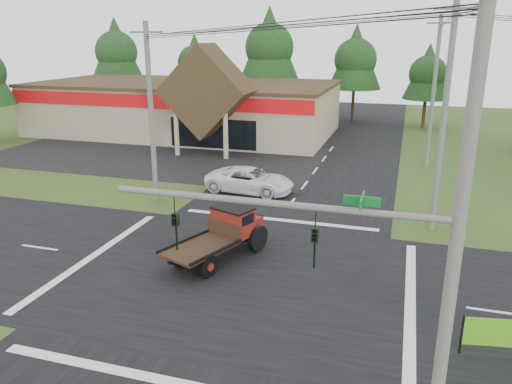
% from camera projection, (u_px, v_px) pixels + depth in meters
% --- Properties ---
extents(ground, '(120.00, 120.00, 0.00)m').
position_uv_depth(ground, '(238.00, 276.00, 21.05)').
color(ground, '#2C4418').
rests_on(ground, ground).
extents(road_ns, '(12.00, 120.00, 0.02)m').
position_uv_depth(road_ns, '(238.00, 276.00, 21.04)').
color(road_ns, black).
rests_on(road_ns, ground).
extents(road_ew, '(120.00, 12.00, 0.02)m').
position_uv_depth(road_ew, '(238.00, 276.00, 21.04)').
color(road_ew, black).
rests_on(road_ew, ground).
extents(parking_apron, '(28.00, 14.00, 0.02)m').
position_uv_depth(parking_apron, '(154.00, 156.00, 42.28)').
color(parking_apron, black).
rests_on(parking_apron, ground).
extents(cvs_building, '(30.40, 18.20, 9.19)m').
position_uv_depth(cvs_building, '(186.00, 106.00, 51.59)').
color(cvs_building, tan).
rests_on(cvs_building, ground).
extents(traffic_signal_mast, '(8.12, 0.24, 7.00)m').
position_uv_depth(traffic_signal_mast, '(371.00, 279.00, 11.26)').
color(traffic_signal_mast, '#595651').
rests_on(traffic_signal_mast, ground).
extents(utility_pole_nr, '(2.00, 0.30, 11.00)m').
position_uv_depth(utility_pole_nr, '(457.00, 237.00, 10.43)').
color(utility_pole_nr, '#595651').
rests_on(utility_pole_nr, ground).
extents(utility_pole_nw, '(2.00, 0.30, 10.50)m').
position_uv_depth(utility_pole_nw, '(151.00, 114.00, 28.97)').
color(utility_pole_nw, '#595651').
rests_on(utility_pole_nw, ground).
extents(utility_pole_ne, '(2.00, 0.30, 11.50)m').
position_uv_depth(utility_pole_ne, '(444.00, 117.00, 24.38)').
color(utility_pole_ne, '#595651').
rests_on(utility_pole_ne, ground).
extents(utility_pole_n, '(2.00, 0.30, 11.20)m').
position_uv_depth(utility_pole_n, '(434.00, 92.00, 37.21)').
color(utility_pole_n, '#595651').
rests_on(utility_pole_n, ground).
extents(tree_row_a, '(6.72, 6.72, 12.12)m').
position_uv_depth(tree_row_a, '(116.00, 50.00, 63.51)').
color(tree_row_a, '#332316').
rests_on(tree_row_a, ground).
extents(tree_row_b, '(5.60, 5.60, 10.10)m').
position_uv_depth(tree_row_b, '(195.00, 61.00, 62.96)').
color(tree_row_b, '#332316').
rests_on(tree_row_b, ground).
extents(tree_row_c, '(7.28, 7.28, 13.13)m').
position_uv_depth(tree_row_c, '(269.00, 45.00, 58.67)').
color(tree_row_c, '#332316').
rests_on(tree_row_c, ground).
extents(tree_row_d, '(6.16, 6.16, 11.11)m').
position_uv_depth(tree_row_d, '(356.00, 57.00, 57.21)').
color(tree_row_d, '#332316').
rests_on(tree_row_d, ground).
extents(tree_row_e, '(5.04, 5.04, 9.09)m').
position_uv_depth(tree_row_e, '(428.00, 72.00, 53.56)').
color(tree_row_e, '#332316').
rests_on(tree_row_e, ground).
extents(antique_flatbed_truck, '(3.82, 5.72, 2.24)m').
position_uv_depth(antique_flatbed_truck, '(218.00, 236.00, 22.30)').
color(antique_flatbed_truck, '#57110C').
rests_on(antique_flatbed_truck, ground).
extents(white_pickup, '(5.89, 3.08, 1.58)m').
position_uv_depth(white_pickup, '(250.00, 180.00, 32.23)').
color(white_pickup, white).
rests_on(white_pickup, ground).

